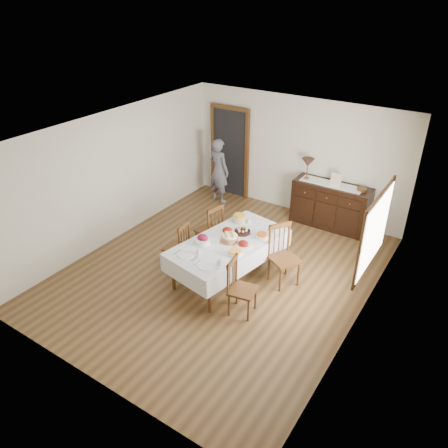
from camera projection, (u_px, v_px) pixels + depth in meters
The scene contains 26 objects.
ground at pixel (221, 271), 8.01m from camera, with size 6.00×6.00×0.00m, color brown.
room_shell at pixel (227, 180), 7.59m from camera, with size 5.02×6.02×2.65m.
dining_table at pixel (229, 246), 7.56m from camera, with size 1.47×2.33×0.74m.
chair_left_near at pixel (178, 245), 7.89m from camera, with size 0.44×0.44×0.95m.
chair_left_far at pixel (211, 228), 8.35m from camera, with size 0.50×0.50×1.03m.
chair_right_near at pixel (240, 287), 6.82m from camera, with size 0.46×0.46×0.97m.
chair_right_far at pixel (283, 254), 7.50m from camera, with size 0.62×0.62×1.10m.
sideboard at pixel (330, 205), 9.28m from camera, with size 1.62×0.58×0.97m.
person at pixel (219, 169), 10.20m from camera, with size 0.52×0.33×1.65m, color #595A66.
bread_basket at pixel (230, 238), 7.48m from camera, with size 0.29×0.29×0.18m.
egg_basket at pixel (242, 231), 7.74m from camera, with size 0.29×0.29×0.10m.
ham_platter_a at pixel (227, 231), 7.77m from camera, with size 0.29×0.29×0.11m.
ham_platter_b at pixel (243, 244), 7.38m from camera, with size 0.29×0.29×0.11m.
beet_bowl at pixel (203, 240), 7.43m from camera, with size 0.27×0.27×0.16m.
carrot_bowl at pixel (262, 236), 7.60m from camera, with size 0.22×0.22×0.09m.
pineapple_bowl at pixel (239, 218), 8.10m from camera, with size 0.26×0.26×0.14m.
casserole_dish at pixel (235, 253), 7.12m from camera, with size 0.22×0.22×0.08m.
butter_dish at pixel (216, 240), 7.48m from camera, with size 0.15×0.11×0.07m.
setting_left at pixel (190, 254), 7.13m from camera, with size 0.44×0.31×0.10m.
setting_right at pixel (210, 265), 6.86m from camera, with size 0.44×0.31×0.10m.
glass_far_a at pixel (249, 221), 8.05m from camera, with size 0.07×0.07×0.09m.
glass_far_b at pixel (274, 230), 7.76m from camera, with size 0.07×0.07×0.09m.
runner at pixel (331, 184), 9.05m from camera, with size 1.30×0.35×0.01m.
table_lamp at pixel (308, 163), 9.13m from camera, with size 0.26×0.26×0.46m.
picture_frame at pixel (336, 180), 8.89m from camera, with size 0.22×0.08×0.28m.
deco_bowl at pixel (362, 189), 8.77m from camera, with size 0.20×0.20×0.06m.
Camera 1 is at (3.65, -5.46, 4.67)m, focal length 35.00 mm.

